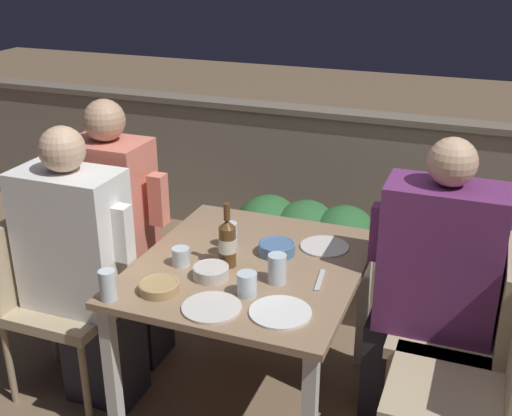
% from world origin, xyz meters
% --- Properties ---
extents(ground_plane, '(16.00, 16.00, 0.00)m').
position_xyz_m(ground_plane, '(0.00, 0.00, 0.00)').
color(ground_plane, '#7A6047').
extents(parapet_wall, '(9.00, 0.18, 0.93)m').
position_xyz_m(parapet_wall, '(0.00, 1.79, 0.47)').
color(parapet_wall, gray).
rests_on(parapet_wall, ground_plane).
extents(dining_table, '(0.91, 1.02, 0.72)m').
position_xyz_m(dining_table, '(0.00, 0.00, 0.63)').
color(dining_table, '#937556').
rests_on(dining_table, ground_plane).
extents(planter_hedge, '(0.82, 0.47, 0.61)m').
position_xyz_m(planter_hedge, '(-0.04, 0.95, 0.34)').
color(planter_hedge, brown).
rests_on(planter_hedge, ground_plane).
extents(chair_left_near, '(0.47, 0.46, 0.85)m').
position_xyz_m(chair_left_near, '(-0.90, -0.18, 0.52)').
color(chair_left_near, tan).
rests_on(chair_left_near, ground_plane).
extents(person_white_polo, '(0.51, 0.26, 1.28)m').
position_xyz_m(person_white_polo, '(-0.71, -0.18, 0.64)').
color(person_white_polo, '#282833').
rests_on(person_white_polo, ground_plane).
extents(chair_left_far, '(0.47, 0.46, 0.85)m').
position_xyz_m(chair_left_far, '(-0.92, 0.15, 0.52)').
color(chair_left_far, tan).
rests_on(chair_left_far, ground_plane).
extents(person_coral_top, '(0.47, 0.26, 1.31)m').
position_xyz_m(person_coral_top, '(-0.72, 0.15, 0.67)').
color(person_coral_top, '#282833').
rests_on(person_coral_top, ground_plane).
extents(chair_right_near, '(0.47, 0.46, 0.85)m').
position_xyz_m(chair_right_near, '(0.96, -0.18, 0.52)').
color(chair_right_near, tan).
rests_on(chair_right_near, ground_plane).
extents(chair_right_far, '(0.47, 0.46, 0.85)m').
position_xyz_m(chair_right_far, '(0.91, 0.19, 0.52)').
color(chair_right_far, tan).
rests_on(chair_right_far, ground_plane).
extents(person_purple_stripe, '(0.52, 0.26, 1.28)m').
position_xyz_m(person_purple_stripe, '(0.71, 0.19, 0.64)').
color(person_purple_stripe, '#282833').
rests_on(person_purple_stripe, ground_plane).
extents(beer_bottle, '(0.07, 0.07, 0.28)m').
position_xyz_m(beer_bottle, '(-0.08, -0.05, 0.82)').
color(beer_bottle, brown).
rests_on(beer_bottle, dining_table).
extents(plate_0, '(0.22, 0.22, 0.01)m').
position_xyz_m(plate_0, '(-0.00, -0.38, 0.72)').
color(plate_0, silver).
rests_on(plate_0, dining_table).
extents(plate_1, '(0.23, 0.23, 0.01)m').
position_xyz_m(plate_1, '(0.24, -0.32, 0.72)').
color(plate_1, white).
rests_on(plate_1, dining_table).
extents(plate_2, '(0.21, 0.21, 0.01)m').
position_xyz_m(plate_2, '(0.25, 0.25, 0.72)').
color(plate_2, silver).
rests_on(plate_2, dining_table).
extents(bowl_0, '(0.16, 0.16, 0.04)m').
position_xyz_m(bowl_0, '(-0.24, -0.34, 0.74)').
color(bowl_0, tan).
rests_on(bowl_0, dining_table).
extents(bowl_1, '(0.16, 0.16, 0.05)m').
position_xyz_m(bowl_1, '(0.08, 0.12, 0.74)').
color(bowl_1, '#4C709E').
rests_on(bowl_1, dining_table).
extents(bowl_2, '(0.14, 0.14, 0.05)m').
position_xyz_m(bowl_2, '(-0.10, -0.17, 0.74)').
color(bowl_2, beige).
rests_on(bowl_2, dining_table).
extents(glass_cup_0, '(0.07, 0.07, 0.12)m').
position_xyz_m(glass_cup_0, '(0.16, -0.11, 0.78)').
color(glass_cup_0, silver).
rests_on(glass_cup_0, dining_table).
extents(glass_cup_1, '(0.06, 0.06, 0.11)m').
position_xyz_m(glass_cup_1, '(-0.13, 0.11, 0.77)').
color(glass_cup_1, silver).
rests_on(glass_cup_1, dining_table).
extents(glass_cup_2, '(0.07, 0.07, 0.08)m').
position_xyz_m(glass_cup_2, '(-0.26, -0.11, 0.75)').
color(glass_cup_2, silver).
rests_on(glass_cup_2, dining_table).
extents(glass_cup_3, '(0.06, 0.06, 0.12)m').
position_xyz_m(glass_cup_3, '(-0.39, -0.45, 0.78)').
color(glass_cup_3, silver).
rests_on(glass_cup_3, dining_table).
extents(glass_cup_4, '(0.07, 0.07, 0.10)m').
position_xyz_m(glass_cup_4, '(-0.11, 0.04, 0.77)').
color(glass_cup_4, silver).
rests_on(glass_cup_4, dining_table).
extents(glass_cup_5, '(0.08, 0.08, 0.09)m').
position_xyz_m(glass_cup_5, '(0.09, -0.24, 0.76)').
color(glass_cup_5, silver).
rests_on(glass_cup_5, dining_table).
extents(fork_0, '(0.04, 0.17, 0.01)m').
position_xyz_m(fork_0, '(0.31, -0.04, 0.72)').
color(fork_0, silver).
rests_on(fork_0, dining_table).
extents(potted_plant, '(0.36, 0.36, 0.72)m').
position_xyz_m(potted_plant, '(-1.36, 0.68, 0.44)').
color(potted_plant, '#B2A899').
rests_on(potted_plant, ground_plane).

